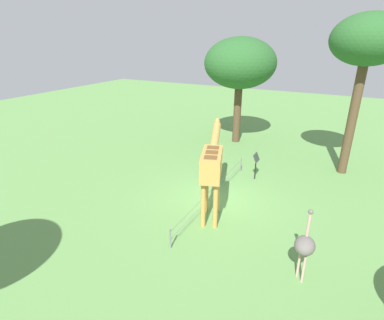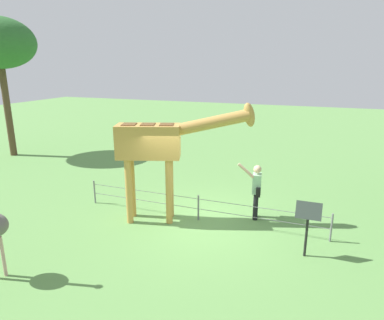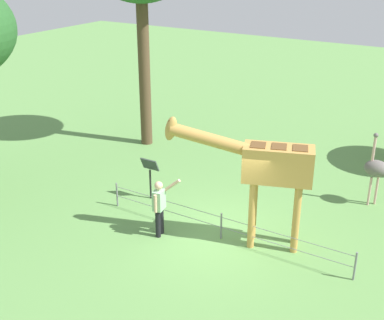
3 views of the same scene
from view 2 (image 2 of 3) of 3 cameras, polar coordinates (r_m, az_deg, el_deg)
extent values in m
plane|color=#60934C|center=(9.85, 0.84, -10.14)|extent=(60.00, 60.00, 0.00)
cylinder|color=#C69347|center=(9.84, -3.62, -4.40)|extent=(0.18, 0.18, 1.83)
cylinder|color=#C69347|center=(9.43, -3.85, -5.32)|extent=(0.18, 0.18, 1.83)
cylinder|color=#C69347|center=(9.99, -9.93, -4.29)|extent=(0.18, 0.18, 1.83)
cylinder|color=#C69347|center=(9.59, -10.43, -5.18)|extent=(0.18, 0.18, 1.83)
cube|color=#C69347|center=(9.31, -7.25, 3.11)|extent=(1.84, 1.22, 0.90)
cube|color=brown|center=(9.16, -4.24, 5.92)|extent=(0.49, 0.53, 0.02)
cube|color=brown|center=(9.22, -7.35, 5.90)|extent=(0.49, 0.53, 0.02)
cube|color=brown|center=(9.31, -10.41, 5.86)|extent=(0.49, 0.53, 0.02)
cylinder|color=#C69347|center=(9.12, 2.90, 6.12)|extent=(2.13, 1.01, 0.76)
ellipsoid|color=#C69347|center=(9.17, 9.48, 7.40)|extent=(0.47, 0.38, 0.68)
cylinder|color=brown|center=(9.20, 9.60, 8.56)|extent=(0.05, 0.05, 0.14)
cylinder|color=brown|center=(9.09, 9.45, 8.48)|extent=(0.05, 0.05, 0.14)
cylinder|color=black|center=(9.96, 10.49, -7.64)|extent=(0.14, 0.14, 0.78)
cylinder|color=black|center=(10.15, 10.52, -7.20)|extent=(0.14, 0.14, 0.78)
cube|color=#93C699|center=(9.82, 10.69, -3.84)|extent=(0.30, 0.39, 0.55)
sphere|color=#D8AD8C|center=(9.69, 10.82, -1.52)|extent=(0.22, 0.22, 0.22)
cylinder|color=#D8AD8C|center=(9.55, 8.95, -1.76)|extent=(0.48, 0.16, 0.42)
cylinder|color=#D8AD8C|center=(10.03, 10.72, -3.45)|extent=(0.08, 0.08, 0.50)
cube|color=black|center=(9.67, 10.92, -5.26)|extent=(0.15, 0.22, 0.24)
cylinder|color=#CC9E93|center=(8.33, -28.85, -13.84)|extent=(0.07, 0.07, 0.90)
cylinder|color=brown|center=(18.57, -28.24, 7.08)|extent=(0.31, 0.31, 4.23)
cylinder|color=black|center=(8.43, 18.40, -12.05)|extent=(0.06, 0.06, 0.95)
cube|color=#333D38|center=(8.16, 18.80, -7.96)|extent=(0.56, 0.21, 0.38)
cylinder|color=slate|center=(11.36, -15.86, -5.11)|extent=(0.05, 0.05, 0.75)
cylinder|color=slate|center=(9.78, 1.06, -7.90)|extent=(0.05, 0.05, 0.75)
cylinder|color=slate|center=(9.32, 22.12, -10.38)|extent=(0.05, 0.05, 0.75)
cube|color=slate|center=(9.68, 1.07, -6.48)|extent=(7.00, 0.01, 0.01)
cube|color=slate|center=(9.80, 1.06, -8.10)|extent=(7.00, 0.01, 0.01)
camera|label=1|loc=(14.19, -55.68, 18.28)|focal=28.20mm
camera|label=3|loc=(20.80, -3.57, 23.73)|focal=47.65mm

